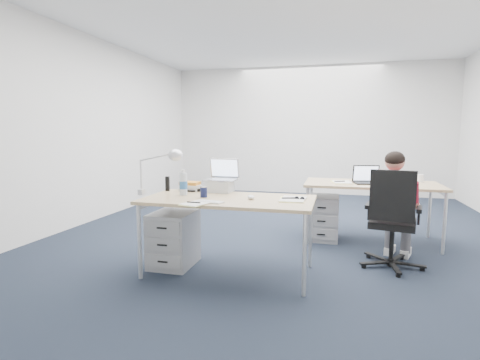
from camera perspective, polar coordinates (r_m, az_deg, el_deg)
name	(u,v)px	position (r m, az deg, el deg)	size (l,w,h in m)	color
floor	(287,233)	(5.14, 7.18, -8.02)	(7.00, 7.00, 0.00)	black
room	(289,104)	(4.98, 7.49, 11.39)	(6.02, 7.02, 2.80)	silver
desk_near	(228,203)	(3.55, -1.78, -3.52)	(1.60, 0.80, 0.73)	tan
desk_far	(371,187)	(4.89, 19.40, -0.98)	(1.60, 0.80, 0.73)	tan
office_chair	(391,240)	(4.07, 22.08, -8.45)	(0.74, 0.74, 1.00)	black
seated_person	(395,207)	(4.16, 22.54, -3.84)	(0.48, 0.68, 1.16)	#AD182C
drawer_pedestal_near	(174,239)	(3.91, -10.05, -8.78)	(0.40, 0.50, 0.55)	#95979A
drawer_pedestal_far	(322,217)	(4.90, 12.42, -5.56)	(0.40, 0.50, 0.55)	#95979A
silver_laptop	(220,176)	(3.90, -3.01, 0.67)	(0.32, 0.25, 0.34)	silver
wireless_keyboard	(210,202)	(3.34, -4.57, -3.31)	(0.24, 0.10, 0.01)	white
computer_mouse	(251,197)	(3.49, 1.67, -2.63)	(0.07, 0.11, 0.04)	white
headphones	(192,190)	(3.99, -7.35, -1.46)	(0.20, 0.15, 0.03)	black
can_koozie	(204,192)	(3.60, -5.55, -1.78)	(0.07, 0.07, 0.11)	#141A40
water_bottle	(183,182)	(3.75, -8.63, -0.34)	(0.08, 0.08, 0.25)	silver
bear_figurine	(182,185)	(3.97, -8.77, -0.83)	(0.07, 0.05, 0.13)	#2B741F
book_stack	(190,186)	(4.03, -7.57, -0.94)	(0.21, 0.16, 0.09)	silver
cordless_phone	(167,184)	(4.04, -10.99, -0.56)	(0.04, 0.03, 0.16)	black
papers_left	(196,203)	(3.27, -6.78, -3.57)	(0.18, 0.26, 0.01)	#FFFE93
papers_right	(292,199)	(3.48, 7.92, -2.92)	(0.22, 0.31, 0.01)	#FFFE93
sunglasses	(300,199)	(3.48, 9.06, -2.86)	(0.10, 0.04, 0.02)	black
desk_lamp	(154,171)	(3.76, -12.95, 1.31)	(0.42, 0.15, 0.48)	silver
dark_laptop	(368,174)	(4.79, 18.98, 0.84)	(0.32, 0.31, 0.23)	black
far_cup	(421,178)	(5.19, 25.82, 0.23)	(0.07, 0.07, 0.10)	white
far_papers	(341,182)	(4.81, 15.18, -0.34)	(0.21, 0.30, 0.01)	white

